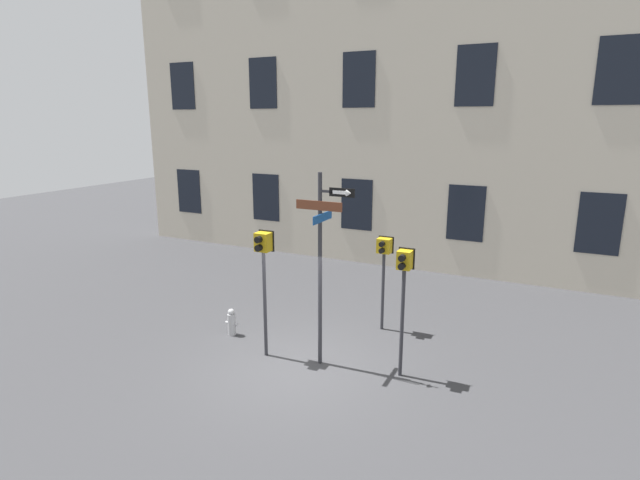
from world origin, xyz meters
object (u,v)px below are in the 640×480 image
at_px(pedestrian_signal_left, 263,259).
at_px(pedestrian_signal_right, 404,280).
at_px(pedestrian_signal_across, 384,257).
at_px(fire_hydrant, 232,322).
at_px(street_sign_pole, 322,254).

xyz_separation_m(pedestrian_signal_left, pedestrian_signal_right, (3.08, 0.46, -0.17)).
distance_m(pedestrian_signal_across, fire_hydrant, 4.20).
relative_size(street_sign_pole, pedestrian_signal_right, 1.53).
distance_m(street_sign_pole, pedestrian_signal_left, 1.39).
bearing_deg(pedestrian_signal_left, pedestrian_signal_across, 53.58).
xyz_separation_m(street_sign_pole, pedestrian_signal_left, (-1.36, -0.21, -0.22)).
bearing_deg(pedestrian_signal_right, pedestrian_signal_left, -171.47).
relative_size(pedestrian_signal_across, fire_hydrant, 3.54).
height_order(pedestrian_signal_left, fire_hydrant, pedestrian_signal_left).
distance_m(pedestrian_signal_right, fire_hydrant, 4.83).
xyz_separation_m(street_sign_pole, fire_hydrant, (-2.74, 0.38, -2.22)).
relative_size(street_sign_pole, pedestrian_signal_left, 1.45).
relative_size(pedestrian_signal_left, pedestrian_signal_right, 1.06).
distance_m(pedestrian_signal_right, pedestrian_signal_across, 2.45).
bearing_deg(pedestrian_signal_across, pedestrian_signal_right, -61.57).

